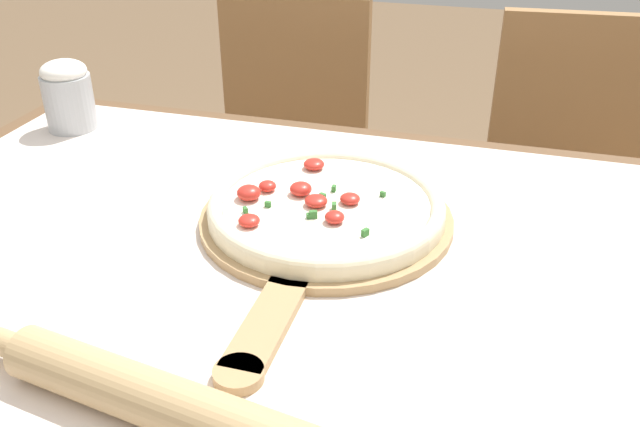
{
  "coord_description": "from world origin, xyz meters",
  "views": [
    {
      "loc": [
        0.16,
        -0.63,
        1.22
      ],
      "look_at": [
        -0.05,
        0.09,
        0.8
      ],
      "focal_mm": 38.0,
      "sensor_mm": 36.0,
      "label": 1
    }
  ],
  "objects_px": {
    "chair_left": "(286,152)",
    "rolling_pin": "(196,415)",
    "pizza_peel": "(322,226)",
    "chair_right": "(569,187)",
    "pizza": "(326,206)",
    "flour_cup": "(68,94)"
  },
  "relations": [
    {
      "from": "chair_left",
      "to": "rolling_pin",
      "type": "bearing_deg",
      "value": -75.85
    },
    {
      "from": "pizza_peel",
      "to": "chair_right",
      "type": "distance_m",
      "value": 0.89
    },
    {
      "from": "chair_left",
      "to": "pizza",
      "type": "bearing_deg",
      "value": -68.21
    },
    {
      "from": "chair_right",
      "to": "flour_cup",
      "type": "height_order",
      "value": "flour_cup"
    },
    {
      "from": "pizza",
      "to": "pizza_peel",
      "type": "bearing_deg",
      "value": -86.93
    },
    {
      "from": "pizza",
      "to": "chair_left",
      "type": "xyz_separation_m",
      "value": [
        -0.31,
        0.74,
        -0.28
      ]
    },
    {
      "from": "chair_left",
      "to": "chair_right",
      "type": "height_order",
      "value": "same"
    },
    {
      "from": "chair_right",
      "to": "pizza_peel",
      "type": "bearing_deg",
      "value": -120.82
    },
    {
      "from": "pizza_peel",
      "to": "flour_cup",
      "type": "relative_size",
      "value": 4.12
    },
    {
      "from": "pizza",
      "to": "flour_cup",
      "type": "xyz_separation_m",
      "value": [
        -0.51,
        0.2,
        0.04
      ]
    },
    {
      "from": "pizza",
      "to": "rolling_pin",
      "type": "bearing_deg",
      "value": -90.98
    },
    {
      "from": "pizza_peel",
      "to": "pizza",
      "type": "bearing_deg",
      "value": 93.07
    },
    {
      "from": "flour_cup",
      "to": "pizza_peel",
      "type": "bearing_deg",
      "value": -22.72
    },
    {
      "from": "rolling_pin",
      "to": "flour_cup",
      "type": "distance_m",
      "value": 0.77
    },
    {
      "from": "pizza_peel",
      "to": "rolling_pin",
      "type": "relative_size",
      "value": 1.06
    },
    {
      "from": "pizza",
      "to": "rolling_pin",
      "type": "distance_m",
      "value": 0.38
    },
    {
      "from": "chair_left",
      "to": "pizza_peel",
      "type": "bearing_deg",
      "value": -68.68
    },
    {
      "from": "pizza_peel",
      "to": "chair_left",
      "type": "xyz_separation_m",
      "value": [
        -0.31,
        0.76,
        -0.26
      ]
    },
    {
      "from": "rolling_pin",
      "to": "flour_cup",
      "type": "relative_size",
      "value": 3.9
    },
    {
      "from": "pizza_peel",
      "to": "chair_left",
      "type": "relative_size",
      "value": 0.57
    },
    {
      "from": "pizza_peel",
      "to": "chair_right",
      "type": "bearing_deg",
      "value": 63.69
    },
    {
      "from": "flour_cup",
      "to": "chair_right",
      "type": "bearing_deg",
      "value": 31.37
    }
  ]
}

